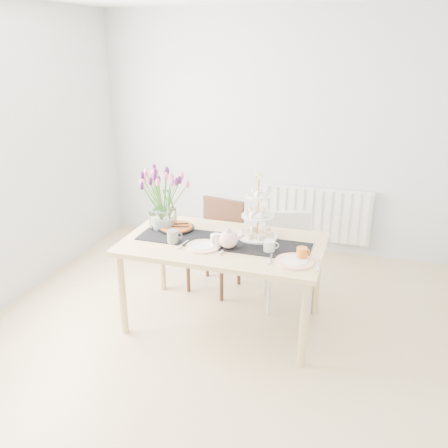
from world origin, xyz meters
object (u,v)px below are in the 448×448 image
(chair_white, at_px, (288,252))
(chair_brown, at_px, (218,238))
(dining_table, at_px, (223,251))
(radiator, at_px, (316,214))
(mug_grey, at_px, (173,237))
(cake_stand, at_px, (258,221))
(teapot, at_px, (228,239))
(plate_left, at_px, (203,246))
(plate_right, at_px, (294,261))
(tulip_vase, at_px, (162,189))
(tart_tin, at_px, (176,228))
(mug_orange, at_px, (302,254))
(cream_jug, at_px, (269,246))
(mug_white, at_px, (216,241))

(chair_white, bearing_deg, chair_brown, 155.76)
(dining_table, bearing_deg, radiator, 72.47)
(mug_grey, bearing_deg, cake_stand, -14.42)
(teapot, height_order, plate_left, teapot)
(mug_grey, bearing_deg, radiator, 22.65)
(dining_table, bearing_deg, plate_right, -18.11)
(radiator, relative_size, tulip_vase, 1.87)
(dining_table, xyz_separation_m, chair_brown, (-0.25, 0.63, -0.18))
(plate_right, bearing_deg, chair_brown, 135.97)
(radiator, relative_size, tart_tin, 3.89)
(plate_right, bearing_deg, dining_table, 161.89)
(teapot, relative_size, mug_orange, 2.59)
(chair_brown, bearing_deg, radiator, 64.47)
(cream_jug, height_order, mug_orange, mug_orange)
(chair_brown, distance_m, mug_orange, 1.23)
(tulip_vase, xyz_separation_m, mug_grey, (0.20, -0.26, -0.30))
(dining_table, relative_size, mug_orange, 16.83)
(chair_white, distance_m, mug_grey, 1.11)
(chair_white, relative_size, plate_left, 3.09)
(chair_brown, relative_size, tulip_vase, 1.34)
(chair_white, xyz_separation_m, plate_right, (0.17, -0.75, 0.28))
(teapot, distance_m, tart_tin, 0.59)
(chair_white, bearing_deg, plate_left, -145.76)
(cake_stand, distance_m, plate_right, 0.54)
(mug_white, bearing_deg, teapot, 21.41)
(radiator, bearing_deg, cream_jug, -94.78)
(chair_white, distance_m, teapot, 0.83)
(chair_brown, relative_size, cream_jug, 9.65)
(mug_grey, bearing_deg, mug_white, -37.31)
(tulip_vase, height_order, cream_jug, tulip_vase)
(chair_brown, distance_m, mug_grey, 0.84)
(radiator, bearing_deg, plate_right, -87.97)
(tulip_vase, bearing_deg, mug_orange, -11.86)
(dining_table, bearing_deg, mug_white, -100.02)
(teapot, xyz_separation_m, mug_orange, (0.57, -0.03, -0.03))
(chair_brown, height_order, tulip_vase, tulip_vase)
(tulip_vase, xyz_separation_m, mug_orange, (1.22, -0.26, -0.31))
(cake_stand, height_order, mug_orange, cake_stand)
(tulip_vase, xyz_separation_m, plate_left, (0.45, -0.27, -0.35))
(chair_white, xyz_separation_m, mug_orange, (0.21, -0.69, 0.32))
(chair_white, distance_m, cream_jug, 0.70)
(radiator, height_order, chair_brown, chair_brown)
(dining_table, height_order, mug_grey, mug_grey)
(chair_white, bearing_deg, teapot, -135.85)
(mug_white, relative_size, plate_left, 0.39)
(chair_brown, relative_size, plate_left, 3.20)
(dining_table, distance_m, cake_stand, 0.37)
(dining_table, relative_size, teapot, 6.50)
(cream_jug, bearing_deg, cake_stand, 99.60)
(cream_jug, xyz_separation_m, plate_left, (-0.51, -0.08, -0.04))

